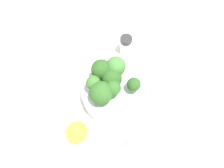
# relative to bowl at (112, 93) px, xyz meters

# --- Properties ---
(ground_plane) EXTENTS (3.00, 3.00, 0.00)m
(ground_plane) POSITION_rel_bowl_xyz_m (0.00, 0.00, -0.02)
(ground_plane) COLOR white
(bowl) EXTENTS (0.16, 0.16, 0.04)m
(bowl) POSITION_rel_bowl_xyz_m (0.00, 0.00, 0.00)
(bowl) COLOR silver
(bowl) RESTS_ON ground_plane
(broccoli_floret_0) EXTENTS (0.04, 0.04, 0.05)m
(broccoli_floret_0) POSITION_rel_bowl_xyz_m (-0.02, 0.04, 0.06)
(broccoli_floret_0) COLOR #84AD66
(broccoli_floret_0) RESTS_ON bowl
(broccoli_floret_1) EXTENTS (0.05, 0.05, 0.06)m
(broccoli_floret_1) POSITION_rel_bowl_xyz_m (0.01, 0.01, 0.05)
(broccoli_floret_1) COLOR #7A9E5B
(broccoli_floret_1) RESTS_ON bowl
(broccoli_floret_2) EXTENTS (0.04, 0.04, 0.05)m
(broccoli_floret_2) POSITION_rel_bowl_xyz_m (0.03, -0.05, 0.05)
(broccoli_floret_2) COLOR #84AD66
(broccoli_floret_2) RESTS_ON bowl
(broccoli_floret_3) EXTENTS (0.04, 0.04, 0.06)m
(broccoli_floret_3) POSITION_rel_bowl_xyz_m (-0.01, -0.01, 0.06)
(broccoli_floret_3) COLOR #8EB770
(broccoli_floret_3) RESTS_ON bowl
(broccoli_floret_4) EXTENTS (0.05, 0.05, 0.06)m
(broccoli_floret_4) POSITION_rel_bowl_xyz_m (0.02, 0.05, 0.06)
(broccoli_floret_4) COLOR #7A9E5B
(broccoli_floret_4) RESTS_ON bowl
(broccoli_floret_5) EXTENTS (0.06, 0.06, 0.06)m
(broccoli_floret_5) POSITION_rel_bowl_xyz_m (-0.04, 0.01, 0.05)
(broccoli_floret_5) COLOR #8EB770
(broccoli_floret_5) RESTS_ON bowl
(broccoli_floret_6) EXTENTS (0.05, 0.05, 0.06)m
(broccoli_floret_6) POSITION_rel_bowl_xyz_m (0.05, 0.02, 0.06)
(broccoli_floret_6) COLOR #7A9E5B
(broccoli_floret_6) RESTS_ON bowl
(pepper_shaker) EXTENTS (0.04, 0.04, 0.06)m
(pepper_shaker) POSITION_rel_bowl_xyz_m (0.16, 0.05, 0.01)
(pepper_shaker) COLOR silver
(pepper_shaker) RESTS_ON ground_plane
(lemon_wedge) EXTENTS (0.05, 0.05, 0.05)m
(lemon_wedge) POSITION_rel_bowl_xyz_m (-0.14, 0.01, 0.01)
(lemon_wedge) COLOR yellow
(lemon_wedge) RESTS_ON ground_plane
(almond_crumb_0) EXTENTS (0.01, 0.01, 0.01)m
(almond_crumb_0) POSITION_rel_bowl_xyz_m (0.02, 0.12, -0.02)
(almond_crumb_0) COLOR #AD7F4C
(almond_crumb_0) RESTS_ON ground_plane
(almond_crumb_1) EXTENTS (0.01, 0.01, 0.01)m
(almond_crumb_1) POSITION_rel_bowl_xyz_m (0.07, -0.09, -0.02)
(almond_crumb_1) COLOR tan
(almond_crumb_1) RESTS_ON ground_plane
(almond_crumb_2) EXTENTS (0.01, 0.01, 0.01)m
(almond_crumb_2) POSITION_rel_bowl_xyz_m (-0.09, -0.10, -0.02)
(almond_crumb_2) COLOR #AD7F4C
(almond_crumb_2) RESTS_ON ground_plane
(almond_crumb_3) EXTENTS (0.01, 0.01, 0.01)m
(almond_crumb_3) POSITION_rel_bowl_xyz_m (0.09, 0.09, -0.02)
(almond_crumb_3) COLOR #AD7F4C
(almond_crumb_3) RESTS_ON ground_plane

